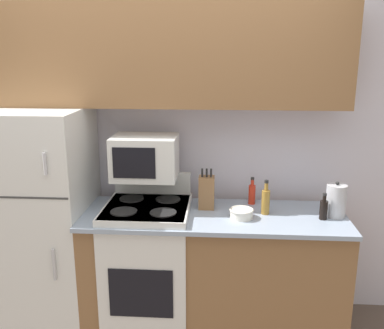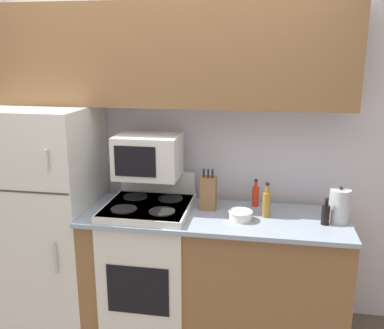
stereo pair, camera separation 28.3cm
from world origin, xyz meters
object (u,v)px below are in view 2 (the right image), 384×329
(knife_block, at_px, (208,193))
(bottle_hot_sauce, at_px, (255,196))
(stove, at_px, (150,264))
(bottle_soy_sauce, at_px, (326,214))
(kettle, at_px, (339,206))
(bowl, at_px, (241,215))
(microwave, at_px, (148,156))
(bottle_vinegar, at_px, (267,203))
(refrigerator, at_px, (47,214))

(knife_block, height_order, bottle_hot_sauce, knife_block)
(stove, height_order, bottle_soy_sauce, stove)
(bottle_hot_sauce, height_order, kettle, kettle)
(bowl, relative_size, bottle_soy_sauce, 0.89)
(stove, relative_size, bottle_soy_sauce, 6.20)
(microwave, height_order, bottle_vinegar, microwave)
(knife_block, bearing_deg, kettle, -6.14)
(bowl, xyz_separation_m, kettle, (0.63, 0.08, 0.08))
(refrigerator, bearing_deg, microwave, 4.83)
(microwave, relative_size, bottle_vinegar, 1.86)
(bowl, bearing_deg, bottle_soy_sauce, 1.93)
(knife_block, relative_size, bottle_hot_sauce, 1.46)
(bottle_hot_sauce, xyz_separation_m, bottle_vinegar, (0.08, -0.20, 0.02))
(stove, bearing_deg, refrigerator, 176.20)
(refrigerator, bearing_deg, bottle_vinegar, -1.18)
(refrigerator, bearing_deg, stove, -3.80)
(refrigerator, height_order, kettle, refrigerator)
(stove, xyz_separation_m, bottle_vinegar, (0.81, 0.02, 0.51))
(bottle_hot_sauce, bearing_deg, kettle, -20.92)
(stove, bearing_deg, bowl, -6.07)
(microwave, distance_m, knife_block, 0.50)
(refrigerator, xyz_separation_m, knife_block, (1.21, 0.05, 0.22))
(bottle_vinegar, bearing_deg, bottle_hot_sauce, 111.83)
(refrigerator, distance_m, bottle_vinegar, 1.63)
(stove, bearing_deg, bottle_vinegar, 1.42)
(knife_block, bearing_deg, microwave, 177.80)
(stove, relative_size, bottle_hot_sauce, 5.58)
(bottle_soy_sauce, bearing_deg, bottle_hot_sauce, 149.37)
(stove, bearing_deg, bottle_hot_sauce, 16.47)
(microwave, bearing_deg, bottle_vinegar, -6.75)
(stove, relative_size, knife_block, 3.81)
(bottle_vinegar, bearing_deg, kettle, -1.34)
(stove, distance_m, bowl, 0.79)
(knife_block, xyz_separation_m, bottle_soy_sauce, (0.78, -0.15, -0.05))
(refrigerator, bearing_deg, knife_block, 2.33)
(knife_block, distance_m, bowl, 0.31)
(microwave, xyz_separation_m, knife_block, (0.43, -0.02, -0.24))
(microwave, height_order, bottle_hot_sauce, microwave)
(microwave, bearing_deg, bowl, -15.64)
(microwave, relative_size, bottle_hot_sauce, 2.24)
(refrigerator, relative_size, bowl, 10.01)
(bottle_hot_sauce, distance_m, bottle_soy_sauce, 0.53)
(stove, distance_m, microwave, 0.79)
(refrigerator, height_order, bottle_vinegar, refrigerator)
(stove, height_order, kettle, kettle)
(knife_block, xyz_separation_m, bottle_hot_sauce, (0.33, 0.11, -0.04))
(stove, distance_m, bottle_soy_sauce, 1.28)
(refrigerator, height_order, bowl, refrigerator)
(bowl, relative_size, bottle_vinegar, 0.67)
(bowl, xyz_separation_m, bottle_soy_sauce, (0.54, 0.02, 0.04))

